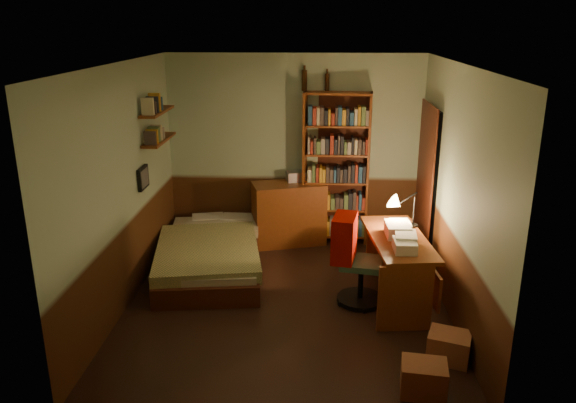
{
  "coord_description": "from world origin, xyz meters",
  "views": [
    {
      "loc": [
        0.3,
        -5.64,
        3.01
      ],
      "look_at": [
        0.0,
        0.25,
        1.1
      ],
      "focal_mm": 35.0,
      "sensor_mm": 36.0,
      "label": 1
    }
  ],
  "objects_px": {
    "bookshelf": "(336,170)",
    "desk_lamp": "(414,204)",
    "desk": "(396,268)",
    "cardboard_box_b": "(449,347)",
    "dresser": "(289,213)",
    "cardboard_box_a": "(424,378)",
    "mini_stereo": "(296,176)",
    "office_chair": "(361,266)",
    "bed": "(211,244)"
  },
  "relations": [
    {
      "from": "bookshelf",
      "to": "cardboard_box_a",
      "type": "height_order",
      "value": "bookshelf"
    },
    {
      "from": "cardboard_box_a",
      "to": "office_chair",
      "type": "bearing_deg",
      "value": 104.6
    },
    {
      "from": "desk",
      "to": "cardboard_box_b",
      "type": "relative_size",
      "value": 3.76
    },
    {
      "from": "bookshelf",
      "to": "cardboard_box_a",
      "type": "relative_size",
      "value": 5.62
    },
    {
      "from": "desk",
      "to": "office_chair",
      "type": "xyz_separation_m",
      "value": [
        -0.39,
        -0.09,
        0.06
      ]
    },
    {
      "from": "office_chair",
      "to": "desk",
      "type": "bearing_deg",
      "value": 24.09
    },
    {
      "from": "cardboard_box_a",
      "to": "cardboard_box_b",
      "type": "height_order",
      "value": "cardboard_box_a"
    },
    {
      "from": "desk_lamp",
      "to": "office_chair",
      "type": "relative_size",
      "value": 0.61
    },
    {
      "from": "bookshelf",
      "to": "desk_lamp",
      "type": "distance_m",
      "value": 1.61
    },
    {
      "from": "bed",
      "to": "desk_lamp",
      "type": "relative_size",
      "value": 4.04
    },
    {
      "from": "mini_stereo",
      "to": "desk",
      "type": "xyz_separation_m",
      "value": [
        1.19,
        -1.76,
        -0.56
      ]
    },
    {
      "from": "dresser",
      "to": "desk_lamp",
      "type": "bearing_deg",
      "value": -56.37
    },
    {
      "from": "dresser",
      "to": "mini_stereo",
      "type": "bearing_deg",
      "value": 36.73
    },
    {
      "from": "dresser",
      "to": "desk",
      "type": "xyz_separation_m",
      "value": [
        1.28,
        -1.63,
        -0.06
      ]
    },
    {
      "from": "bed",
      "to": "cardboard_box_a",
      "type": "distance_m",
      "value": 3.31
    },
    {
      "from": "desk",
      "to": "office_chair",
      "type": "distance_m",
      "value": 0.41
    },
    {
      "from": "office_chair",
      "to": "cardboard_box_a",
      "type": "bearing_deg",
      "value": -64.68
    },
    {
      "from": "bookshelf",
      "to": "desk",
      "type": "height_order",
      "value": "bookshelf"
    },
    {
      "from": "dresser",
      "to": "desk",
      "type": "bearing_deg",
      "value": -67.59
    },
    {
      "from": "cardboard_box_b",
      "to": "bed",
      "type": "bearing_deg",
      "value": 143.36
    },
    {
      "from": "bed",
      "to": "cardboard_box_b",
      "type": "distance_m",
      "value": 3.21
    },
    {
      "from": "bookshelf",
      "to": "cardboard_box_b",
      "type": "height_order",
      "value": "bookshelf"
    },
    {
      "from": "mini_stereo",
      "to": "bookshelf",
      "type": "height_order",
      "value": "bookshelf"
    },
    {
      "from": "bookshelf",
      "to": "cardboard_box_a",
      "type": "xyz_separation_m",
      "value": [
        0.65,
        -3.41,
        -0.91
      ]
    },
    {
      "from": "dresser",
      "to": "mini_stereo",
      "type": "height_order",
      "value": "mini_stereo"
    },
    {
      "from": "bookshelf",
      "to": "desk",
      "type": "xyz_separation_m",
      "value": [
        0.63,
        -1.72,
        -0.68
      ]
    },
    {
      "from": "bed",
      "to": "cardboard_box_b",
      "type": "xyz_separation_m",
      "value": [
        2.57,
        -1.91,
        -0.19
      ]
    },
    {
      "from": "bed",
      "to": "mini_stereo",
      "type": "relative_size",
      "value": 8.48
    },
    {
      "from": "desk_lamp",
      "to": "bed",
      "type": "bearing_deg",
      "value": 146.81
    },
    {
      "from": "bed",
      "to": "dresser",
      "type": "distance_m",
      "value": 1.31
    },
    {
      "from": "desk",
      "to": "desk_lamp",
      "type": "relative_size",
      "value": 2.61
    },
    {
      "from": "bed",
      "to": "desk_lamp",
      "type": "distance_m",
      "value": 2.56
    },
    {
      "from": "desk_lamp",
      "to": "cardboard_box_b",
      "type": "xyz_separation_m",
      "value": [
        0.13,
        -1.53,
        -0.89
      ]
    },
    {
      "from": "bed",
      "to": "bookshelf",
      "type": "bearing_deg",
      "value": 24.61
    },
    {
      "from": "desk_lamp",
      "to": "office_chair",
      "type": "height_order",
      "value": "desk_lamp"
    },
    {
      "from": "office_chair",
      "to": "cardboard_box_a",
      "type": "height_order",
      "value": "office_chair"
    },
    {
      "from": "mini_stereo",
      "to": "cardboard_box_a",
      "type": "distance_m",
      "value": 3.74
    },
    {
      "from": "desk",
      "to": "office_chair",
      "type": "relative_size",
      "value": 1.59
    },
    {
      "from": "bed",
      "to": "dresser",
      "type": "relative_size",
      "value": 2.22
    },
    {
      "from": "bookshelf",
      "to": "cardboard_box_b",
      "type": "xyz_separation_m",
      "value": [
        0.98,
        -2.89,
        -0.92
      ]
    },
    {
      "from": "dresser",
      "to": "bed",
      "type": "bearing_deg",
      "value": -152.13
    },
    {
      "from": "dresser",
      "to": "desk_lamp",
      "type": "relative_size",
      "value": 1.82
    },
    {
      "from": "office_chair",
      "to": "cardboard_box_b",
      "type": "relative_size",
      "value": 2.36
    },
    {
      "from": "desk_lamp",
      "to": "cardboard_box_a",
      "type": "relative_size",
      "value": 1.44
    },
    {
      "from": "office_chair",
      "to": "mini_stereo",
      "type": "bearing_deg",
      "value": 123.87
    },
    {
      "from": "bookshelf",
      "to": "office_chair",
      "type": "height_order",
      "value": "bookshelf"
    },
    {
      "from": "bookshelf",
      "to": "mini_stereo",
      "type": "bearing_deg",
      "value": -177.54
    },
    {
      "from": "bookshelf",
      "to": "office_chair",
      "type": "xyz_separation_m",
      "value": [
        0.24,
        -1.81,
        -0.61
      ]
    },
    {
      "from": "bookshelf",
      "to": "bed",
      "type": "bearing_deg",
      "value": -141.73
    },
    {
      "from": "dresser",
      "to": "cardboard_box_b",
      "type": "height_order",
      "value": "dresser"
    }
  ]
}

